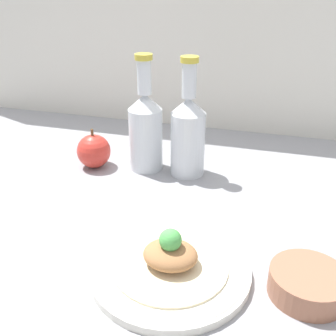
% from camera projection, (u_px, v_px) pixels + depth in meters
% --- Properties ---
extents(ground_plane, '(1.80, 1.10, 0.04)m').
position_uv_depth(ground_plane, '(163.00, 231.00, 0.73)').
color(ground_plane, gray).
extents(plate, '(0.24, 0.24, 0.02)m').
position_uv_depth(plate, '(170.00, 268.00, 0.60)').
color(plate, silver).
rests_on(plate, ground_plane).
extents(plated_food, '(0.18, 0.18, 0.07)m').
position_uv_depth(plated_food, '(170.00, 257.00, 0.59)').
color(plated_food, beige).
rests_on(plated_food, plate).
extents(cider_bottle_left, '(0.08, 0.08, 0.26)m').
position_uv_depth(cider_bottle_left, '(145.00, 128.00, 0.89)').
color(cider_bottle_left, silver).
rests_on(cider_bottle_left, ground_plane).
extents(cider_bottle_right, '(0.08, 0.08, 0.26)m').
position_uv_depth(cider_bottle_right, '(188.00, 133.00, 0.86)').
color(cider_bottle_right, silver).
rests_on(cider_bottle_right, ground_plane).
extents(apple, '(0.08, 0.08, 0.09)m').
position_uv_depth(apple, '(94.00, 151.00, 0.92)').
color(apple, red).
rests_on(apple, ground_plane).
extents(dipping_bowl, '(0.11, 0.11, 0.04)m').
position_uv_depth(dipping_bowl, '(308.00, 284.00, 0.55)').
color(dipping_bowl, '#996047').
rests_on(dipping_bowl, ground_plane).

